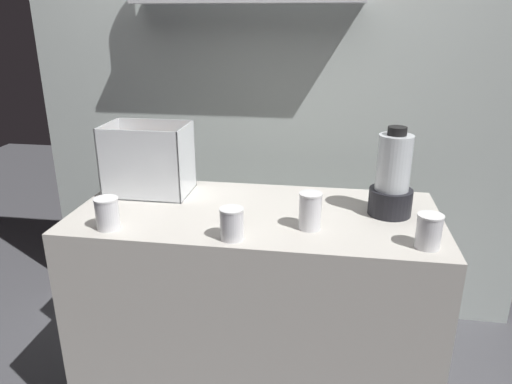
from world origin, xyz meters
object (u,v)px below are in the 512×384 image
Objects in this scene: juice_cup_mango_left at (232,225)px; juice_cup_orange_right at (429,232)px; carrot_display_bin at (150,171)px; juice_cup_orange_middle at (310,213)px; juice_cup_orange_far_left at (108,216)px; blender_pitcher at (392,180)px.

juice_cup_orange_right is (0.64, 0.04, 0.00)m from juice_cup_mango_left.
carrot_display_bin reaches higher than juice_cup_orange_middle.
carrot_display_bin is at bearing 161.46° from juice_cup_orange_right.
juice_cup_orange_far_left is 0.45m from juice_cup_mango_left.
juice_cup_orange_right is at bearing -18.54° from carrot_display_bin.
blender_pitcher is 0.63m from juice_cup_mango_left.
juice_cup_orange_middle is (0.25, 0.13, 0.01)m from juice_cup_mango_left.
carrot_display_bin reaches higher than juice_cup_orange_far_left.
carrot_display_bin is at bearing 87.67° from juice_cup_orange_far_left.
carrot_display_bin is 1.01× the size of blender_pitcher.
carrot_display_bin is 0.59m from juice_cup_mango_left.
carrot_display_bin is 0.99m from blender_pitcher.
juice_cup_mango_left is at bearing -2.01° from juice_cup_orange_far_left.
juice_cup_orange_far_left is 0.86× the size of juice_cup_orange_middle.
carrot_display_bin is at bearing 158.57° from juice_cup_orange_middle.
juice_cup_mango_left is 0.83× the size of juice_cup_orange_middle.
juice_cup_orange_right is (0.39, -0.09, -0.01)m from juice_cup_orange_middle.
blender_pitcher is 1.04m from juice_cup_orange_far_left.
juice_cup_mango_left is (0.43, -0.40, -0.05)m from carrot_display_bin.
carrot_display_bin is 3.08× the size of juice_cup_mango_left.
juice_cup_orange_far_left is 1.00× the size of juice_cup_orange_right.
carrot_display_bin is 2.98× the size of juice_cup_orange_far_left.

